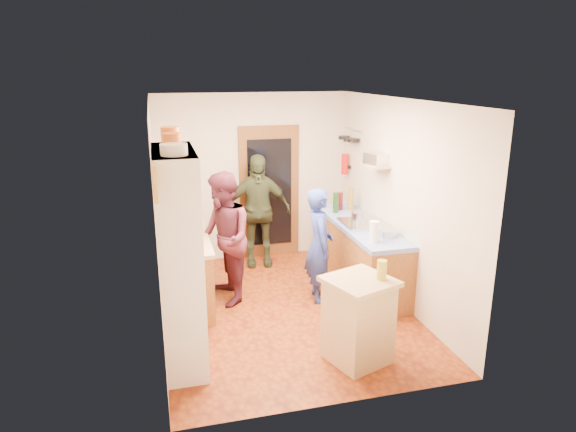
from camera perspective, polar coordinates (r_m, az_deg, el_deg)
name	(u,v)px	position (r m, az deg, el deg)	size (l,w,h in m)	color
floor	(285,309)	(6.65, -0.37, -10.29)	(3.00, 4.00, 0.02)	#8C4012
ceiling	(284,99)	(5.97, -0.41, 12.88)	(3.00, 4.00, 0.02)	silver
wall_back	(253,177)	(8.09, -3.91, 4.32)	(3.00, 0.02, 2.60)	beige
wall_front	(343,271)	(4.36, 6.17, -6.15)	(3.00, 0.02, 2.60)	beige
wall_left	(156,219)	(6.00, -14.50, -0.33)	(0.02, 4.00, 2.60)	beige
wall_right	(399,202)	(6.70, 12.24, 1.51)	(0.02, 4.00, 2.60)	beige
door_frame	(269,192)	(8.15, -2.09, 2.64)	(0.95, 0.06, 2.10)	brown
door_glass	(270,193)	(8.12, -2.04, 2.59)	(0.70, 0.02, 1.70)	black
hutch_body	(179,258)	(5.31, -11.98, -4.60)	(0.40, 1.20, 2.20)	white
hutch_top_shelf	(173,152)	(5.03, -12.69, 6.98)	(0.40, 1.14, 0.04)	white
plate_stack	(174,150)	(4.69, -12.57, 7.22)	(0.24, 0.24, 0.10)	white
orange_pot_a	(172,141)	(5.10, -12.79, 8.16)	(0.19, 0.19, 0.15)	orange
orange_pot_b	(170,135)	(5.40, -12.93, 8.72)	(0.20, 0.20, 0.18)	orange
left_counter_base	(185,273)	(6.72, -11.37, -6.26)	(0.60, 1.40, 0.85)	#9F6128
left_counter_top	(183,240)	(6.56, -11.58, -2.62)	(0.64, 1.44, 0.05)	tan
toaster	(190,243)	(6.04, -10.88, -2.99)	(0.26, 0.17, 0.20)	white
kettle	(179,234)	(6.43, -12.03, -1.96)	(0.16, 0.16, 0.18)	white
orange_bowl	(189,231)	(6.64, -10.98, -1.70)	(0.22, 0.22, 0.10)	orange
chopping_board	(182,224)	(7.12, -11.73, -0.84)	(0.30, 0.22, 0.03)	tan
right_counter_base	(359,256)	(7.27, 7.88, -4.39)	(0.60, 2.20, 0.84)	#9F6128
right_counter_top	(360,225)	(7.12, 8.01, -1.00)	(0.62, 2.22, 0.06)	#0E3CBE
hob	(363,223)	(7.03, 8.31, -0.82)	(0.55, 0.58, 0.04)	silver
pot_on_hob	(359,217)	(7.00, 7.92, -0.12)	(0.21, 0.21, 0.14)	silver
bottle_a	(336,203)	(7.55, 5.31, 1.49)	(0.08, 0.08, 0.30)	#143F14
bottle_b	(341,201)	(7.73, 5.87, 1.69)	(0.07, 0.07, 0.27)	#591419
bottle_c	(351,199)	(7.69, 7.00, 1.85)	(0.08, 0.08, 0.34)	olive
paper_towel	(374,232)	(6.32, 9.56, -1.74)	(0.12, 0.12, 0.26)	white
mixing_bowl	(387,233)	(6.59, 10.92, -1.82)	(0.26, 0.26, 0.10)	silver
island_base	(358,322)	(5.43, 7.78, -11.63)	(0.55, 0.55, 0.86)	tan
island_top	(360,281)	(5.24, 7.97, -7.21)	(0.62, 0.62, 0.05)	tan
cutting_board	(353,280)	(5.24, 7.20, -7.07)	(0.35, 0.28, 0.02)	white
oil_jar	(382,270)	(5.23, 10.38, -5.90)	(0.10, 0.10, 0.20)	#AD9E2D
pan_rail	(353,130)	(7.91, 7.26, 9.47)	(0.02, 0.02, 0.65)	silver
pan_hang_a	(353,140)	(7.75, 7.29, 8.36)	(0.18, 0.18, 0.05)	black
pan_hang_b	(349,140)	(7.93, 6.74, 8.41)	(0.16, 0.16, 0.05)	black
pan_hang_c	(344,137)	(8.12, 6.23, 8.67)	(0.17, 0.17, 0.05)	black
wall_shelf	(376,166)	(6.95, 9.74, 5.55)	(0.26, 0.42, 0.03)	tan
radio	(376,159)	(6.93, 9.77, 6.28)	(0.22, 0.30, 0.15)	silver
ext_bracket	(348,167)	(8.17, 6.72, 5.44)	(0.06, 0.10, 0.04)	black
fire_extinguisher	(345,164)	(8.14, 6.33, 5.77)	(0.11, 0.11, 0.32)	red
picture_frame	(155,182)	(4.32, -14.55, 3.63)	(0.03, 0.25, 0.30)	gold
person_hob	(322,246)	(6.62, 3.76, -3.30)	(0.55, 0.36, 1.50)	navy
person_left	(225,238)	(6.62, -6.99, -2.40)	(0.83, 0.65, 1.72)	#4B1C2A
person_back	(258,210)	(7.81, -3.35, 0.62)	(1.01, 0.42, 1.73)	#2F3721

